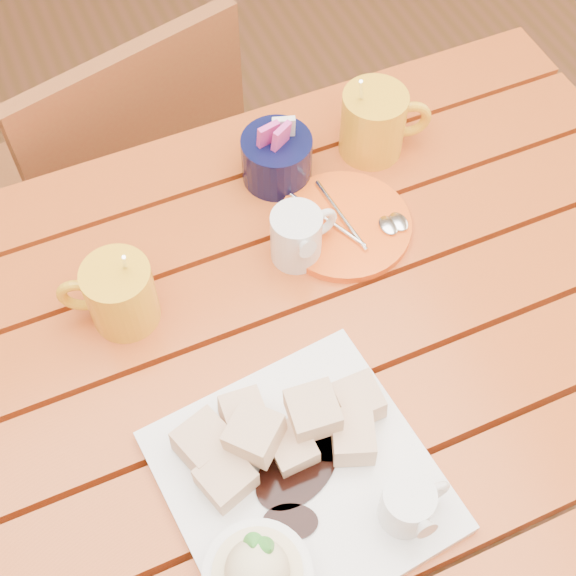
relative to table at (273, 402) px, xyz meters
name	(u,v)px	position (x,y,z in m)	size (l,w,h in m)	color
ground	(278,541)	(0.00, 0.00, -0.64)	(5.00, 5.00, 0.00)	brown
table	(273,402)	(0.00, 0.00, 0.00)	(1.20, 0.79, 0.75)	#993913
dessert_plate	(291,498)	(-0.05, -0.17, 0.14)	(0.30, 0.30, 0.11)	white
coffee_mug_left	(118,294)	(-0.14, 0.13, 0.16)	(0.11, 0.08, 0.14)	gold
coffee_mug_right	(375,122)	(0.26, 0.26, 0.16)	(0.13, 0.09, 0.15)	gold
cream_pitcher	(298,236)	(0.09, 0.13, 0.15)	(0.09, 0.08, 0.08)	white
sugar_caddy	(277,157)	(0.12, 0.27, 0.14)	(0.10, 0.10, 0.10)	black
orange_saucer	(345,225)	(0.17, 0.15, 0.11)	(0.18, 0.18, 0.02)	#FF5B16
chair_far	(126,179)	(-0.04, 0.60, -0.18)	(0.47, 0.47, 0.82)	brown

